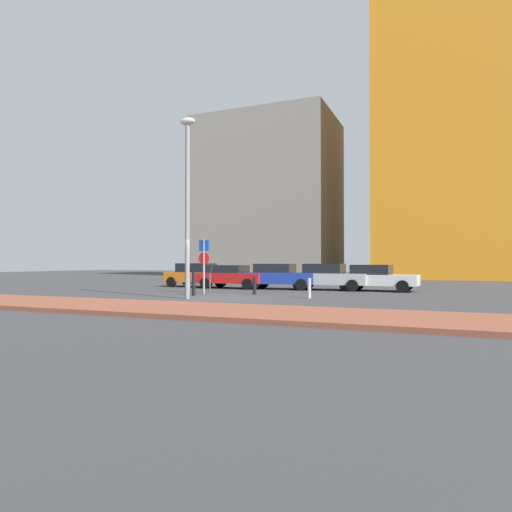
% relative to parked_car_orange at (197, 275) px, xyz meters
% --- Properties ---
extents(ground_plane, '(120.00, 120.00, 0.00)m').
position_rel_parked_car_orange_xyz_m(ground_plane, '(5.32, -7.40, -0.79)').
color(ground_plane, '#38383A').
extents(sidewalk_brick, '(40.00, 3.68, 0.14)m').
position_rel_parked_car_orange_xyz_m(sidewalk_brick, '(5.32, -12.79, -0.72)').
color(sidewalk_brick, brown).
rests_on(sidewalk_brick, ground).
extents(parked_car_orange, '(4.00, 2.12, 1.50)m').
position_rel_parked_car_orange_xyz_m(parked_car_orange, '(0.00, 0.00, 0.00)').
color(parked_car_orange, orange).
rests_on(parked_car_orange, ground).
extents(parked_car_red, '(4.09, 2.08, 1.39)m').
position_rel_parked_car_orange_xyz_m(parked_car_red, '(2.71, -0.47, -0.04)').
color(parked_car_red, red).
rests_on(parked_car_red, ground).
extents(parked_car_blue, '(4.20, 2.13, 1.48)m').
position_rel_parked_car_orange_xyz_m(parked_car_blue, '(5.69, -0.20, -0.01)').
color(parked_car_blue, '#1E389E').
rests_on(parked_car_blue, ground).
extents(parked_car_silver, '(4.39, 1.97, 1.48)m').
position_rel_parked_car_orange_xyz_m(parked_car_silver, '(8.46, 0.04, -0.02)').
color(parked_car_silver, '#B7BABF').
rests_on(parked_car_silver, ground).
extents(parked_car_white, '(4.40, 2.22, 1.43)m').
position_rel_parked_car_orange_xyz_m(parked_car_white, '(11.06, 0.19, -0.05)').
color(parked_car_white, white).
rests_on(parked_car_white, ground).
extents(parking_sign_post, '(0.60, 0.10, 2.68)m').
position_rel_parked_car_orange_xyz_m(parking_sign_post, '(3.58, -5.39, 0.90)').
color(parking_sign_post, gray).
rests_on(parking_sign_post, ground).
extents(parking_meter, '(0.18, 0.14, 1.35)m').
position_rel_parked_car_orange_xyz_m(parking_meter, '(3.42, -4.48, 0.09)').
color(parking_meter, '#4C4C51').
rests_on(parking_meter, ground).
extents(street_lamp, '(0.70, 0.36, 7.74)m').
position_rel_parked_car_orange_xyz_m(street_lamp, '(4.45, -8.35, 3.71)').
color(street_lamp, gray).
rests_on(street_lamp, ground).
extents(traffic_bollard_near, '(0.14, 0.14, 0.94)m').
position_rel_parked_car_orange_xyz_m(traffic_bollard_near, '(2.53, -5.04, -0.32)').
color(traffic_bollard_near, '#B7B7BC').
rests_on(traffic_bollard_near, ground).
extents(traffic_bollard_mid, '(0.17, 0.17, 1.09)m').
position_rel_parked_car_orange_xyz_m(traffic_bollard_mid, '(3.80, -6.73, -0.24)').
color(traffic_bollard_mid, black).
rests_on(traffic_bollard_mid, ground).
extents(traffic_bollard_far, '(0.17, 0.17, 0.87)m').
position_rel_parked_car_orange_xyz_m(traffic_bollard_far, '(6.11, -4.94, -0.35)').
color(traffic_bollard_far, black).
rests_on(traffic_bollard_far, ground).
extents(traffic_bollard_edge, '(0.15, 0.15, 0.87)m').
position_rel_parked_car_orange_xyz_m(traffic_bollard_edge, '(9.15, -6.03, -0.35)').
color(traffic_bollard_edge, '#B7B7BC').
rests_on(traffic_bollard_edge, ground).
extents(building_colorful_midrise, '(16.57, 15.92, 30.64)m').
position_rel_parked_car_orange_xyz_m(building_colorful_midrise, '(16.40, 25.81, 14.53)').
color(building_colorful_midrise, orange).
rests_on(building_colorful_midrise, ground).
extents(building_under_construction, '(15.62, 11.53, 18.58)m').
position_rel_parked_car_orange_xyz_m(building_under_construction, '(-4.89, 25.38, 8.50)').
color(building_under_construction, gray).
rests_on(building_under_construction, ground).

